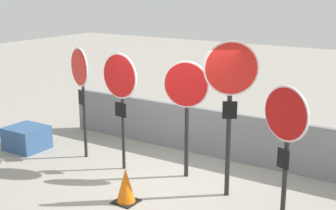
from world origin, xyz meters
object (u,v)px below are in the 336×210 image
stop_sign_2 (186,95)px  stop_sign_3 (230,88)px  traffic_cone_0 (126,186)px  storage_crate (27,138)px  stop_sign_0 (80,78)px  stop_sign_1 (120,85)px  stop_sign_4 (286,127)px

stop_sign_2 → stop_sign_3: stop_sign_3 is taller
stop_sign_3 → traffic_cone_0: stop_sign_3 is taller
storage_crate → stop_sign_0: bearing=12.0°
stop_sign_0 → stop_sign_1: 1.08m
stop_sign_3 → storage_crate: size_ratio=3.27×
stop_sign_3 → storage_crate: (-4.72, -0.21, -1.64)m
stop_sign_1 → stop_sign_2: stop_sign_1 is taller
stop_sign_1 → stop_sign_2: 1.28m
stop_sign_4 → stop_sign_0: bearing=-160.2°
stop_sign_2 → stop_sign_3: size_ratio=0.83×
stop_sign_3 → stop_sign_4: 1.12m
stop_sign_4 → stop_sign_2: bearing=-171.0°
stop_sign_1 → stop_sign_3: (2.24, 0.01, 0.22)m
stop_sign_0 → storage_crate: stop_sign_0 is taller
stop_sign_0 → storage_crate: bearing=-143.9°
stop_sign_3 → stop_sign_4: size_ratio=1.28×
stop_sign_4 → stop_sign_1: bearing=-159.9°
stop_sign_4 → traffic_cone_0: size_ratio=3.47×
traffic_cone_0 → storage_crate: bearing=165.3°
stop_sign_0 → traffic_cone_0: stop_sign_0 is taller
stop_sign_4 → traffic_cone_0: bearing=-135.1°
stop_sign_4 → storage_crate: bearing=-156.4°
stop_sign_0 → stop_sign_3: (3.33, -0.08, 0.21)m
stop_sign_0 → stop_sign_2: size_ratio=1.04×
stop_sign_0 → traffic_cone_0: (2.02, -1.19, -1.39)m
traffic_cone_0 → storage_crate: (-3.41, 0.90, -0.04)m
stop_sign_0 → stop_sign_1: size_ratio=1.01×
stop_sign_3 → storage_crate: stop_sign_3 is taller
stop_sign_0 → storage_crate: size_ratio=2.83×
traffic_cone_0 → storage_crate: 3.53m
traffic_cone_0 → stop_sign_3: bearing=40.4°
stop_sign_1 → stop_sign_2: bearing=22.0°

